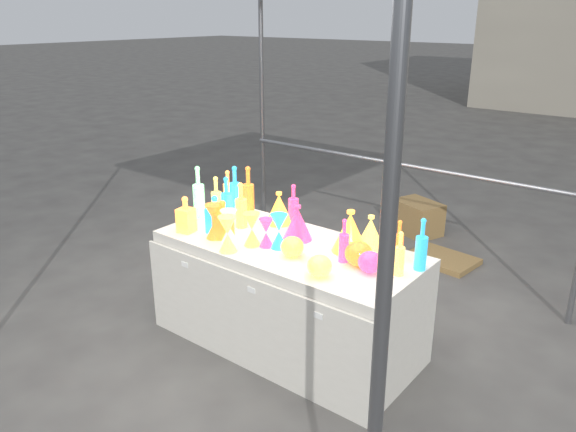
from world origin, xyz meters
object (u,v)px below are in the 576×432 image
Objects in this scene: decanter_0 at (186,214)px; hourglass_0 at (214,221)px; globe_0 at (292,248)px; lampshade_0 at (279,208)px; cardboard_box_closed at (417,217)px; bottle_0 at (228,189)px; display_table at (287,295)px.

hourglass_0 is (0.24, 0.04, -0.01)m from decanter_0.
lampshade_0 is (-0.44, 0.41, 0.06)m from globe_0.
cardboard_box_closed is at bearing 84.95° from hourglass_0.
cardboard_box_closed is 1.96× the size of hourglass_0.
bottle_0 is at bearing 175.36° from lampshade_0.
hourglass_0 is at bearing -155.79° from display_table.
display_table is at bearing -21.12° from bottle_0.
cardboard_box_closed is (-0.22, 2.50, -0.20)m from display_table.
cardboard_box_closed is 2.73m from globe_0.
globe_0 is at bearing -1.67° from decanter_0.
bottle_0 is 1.14× the size of decanter_0.
lampshade_0 is (0.16, 0.49, -0.00)m from hourglass_0.
hourglass_0 is 0.61m from globe_0.
bottle_0 is at bearing 94.69° from decanter_0.
display_table is 6.22× the size of bottle_0.
decanter_0 is at bearing -160.37° from display_table.
cardboard_box_closed is at bearing 95.11° from display_table.
display_table reaches higher than cardboard_box_closed.
bottle_0 reaches higher than cardboard_box_closed.
hourglass_0 is at bearing -74.34° from cardboard_box_closed.
bottle_0 is 2.01× the size of globe_0.
display_table is 0.71m from hourglass_0.
bottle_0 reaches higher than decanter_0.
globe_0 is at bearing -24.72° from bottle_0.
hourglass_0 is (0.39, -0.54, -0.03)m from bottle_0.
decanter_0 is (0.15, -0.58, -0.02)m from bottle_0.
globe_0 is at bearing -61.35° from cardboard_box_closed.
cardboard_box_closed is at bearing 87.95° from lampshade_0.
lampshade_0 is at bearing 136.90° from globe_0.
decanter_0 reaches higher than cardboard_box_closed.
globe_0 is (0.37, -2.63, 0.64)m from cardboard_box_closed.
globe_0 is (0.14, -0.13, 0.43)m from display_table.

